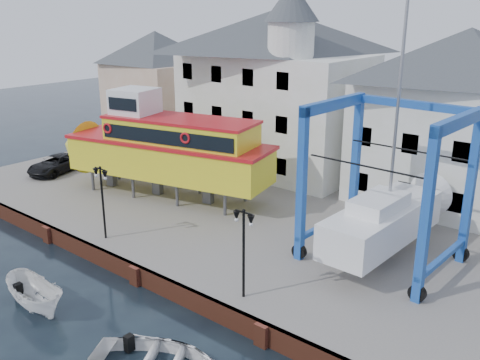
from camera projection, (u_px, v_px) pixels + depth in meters
The scene contains 12 objects.
ground at pixel (137, 284), 27.03m from camera, with size 140.00×140.00×0.00m, color black.
hardstanding at pixel (267, 213), 34.93m from camera, with size 44.00×22.00×1.00m, color slate.
quay_wall at pixel (138, 275), 26.95m from camera, with size 44.00×0.47×1.00m.
building_pink at pixel (157, 89), 49.21m from camera, with size 8.00×7.00×10.30m.
building_white_main at pixel (275, 89), 41.18m from camera, with size 14.00×8.30×14.00m.
building_white_right at pixel (460, 120), 33.45m from camera, with size 12.00×8.00×11.20m.
lamp_post_left at pixel (101, 184), 29.04m from camera, with size 1.12×0.32×4.20m.
lamp_post_right at pixel (244, 231), 22.98m from camera, with size 1.12×0.32×4.20m.
tour_boat at pixel (156, 147), 36.01m from camera, with size 16.93×7.44×7.18m.
travel_lift at pixel (392, 209), 27.31m from camera, with size 7.31×10.19×15.27m.
van at pixel (56, 164), 41.62m from camera, with size 2.24×4.86×1.35m, color black.
motorboat_a at pixel (37, 309), 24.82m from camera, with size 1.61×4.28×1.65m, color white.
Camera 1 is at (19.36, -15.21, 13.40)m, focal length 40.00 mm.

